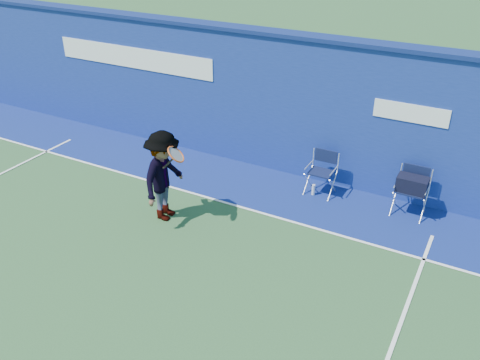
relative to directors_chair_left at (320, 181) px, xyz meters
The scene contains 8 objects.
ground 4.99m from the directors_chair_left, 115.12° to the right, with size 80.00×80.00×0.00m, color #2B502B.
stadium_wall 2.56m from the directors_chair_left, 161.86° to the left, with size 24.00×0.50×3.08m.
out_of_bounds_strip 2.17m from the directors_chair_left, 169.11° to the right, with size 24.00×1.80×0.01m, color navy.
court_lines 4.45m from the directors_chair_left, 118.40° to the right, with size 24.00×12.00×0.01m.
directors_chair_left is the anchor object (origin of this frame).
directors_chair_right 1.81m from the directors_chair_left, ahead, with size 0.57×0.51×0.96m.
water_bottle 0.23m from the directors_chair_left, 124.15° to the right, with size 0.07×0.07×0.24m, color silver.
tennis_player 3.29m from the directors_chair_left, 135.04° to the right, with size 0.98×1.22×1.79m.
Camera 1 is at (5.05, -4.42, 5.38)m, focal length 38.00 mm.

